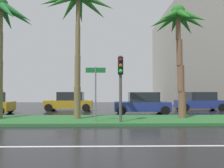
{
  "coord_description": "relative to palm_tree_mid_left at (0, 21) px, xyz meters",
  "views": [
    {
      "loc": [
        1.34,
        -5.24,
        1.83
      ],
      "look_at": [
        1.71,
        13.35,
        2.41
      ],
      "focal_mm": 35.06,
      "sensor_mm": 36.0,
      "label": 1
    }
  ],
  "objects": [
    {
      "name": "car_in_traffic_third",
      "position": [
        9.51,
        3.47,
        -5.39
      ],
      "size": [
        4.3,
        2.02,
        1.72
      ],
      "rotation": [
        0.0,
        0.0,
        3.14
      ],
      "color": "navy",
      "rests_on": "ground_plane"
    },
    {
      "name": "near_lane_divider_stripe",
      "position": [
        5.44,
        -6.56,
        -6.21
      ],
      "size": [
        81.0,
        0.14,
        0.01
      ],
      "primitive_type": "cube",
      "color": "white",
      "rests_on": "ground_plane"
    },
    {
      "name": "car_in_traffic_second",
      "position": [
        3.26,
        6.5,
        -5.39
      ],
      "size": [
        4.3,
        2.02,
        1.72
      ],
      "rotation": [
        0.0,
        0.0,
        3.14
      ],
      "color": "#B28C1E",
      "rests_on": "ground_plane"
    },
    {
      "name": "ground_plane",
      "position": [
        5.44,
        0.44,
        -6.26
      ],
      "size": [
        90.0,
        42.0,
        0.1
      ],
      "primitive_type": "cube",
      "color": "black"
    },
    {
      "name": "street_name_sign",
      "position": [
        6.12,
        -1.74,
        -4.13
      ],
      "size": [
        1.1,
        0.08,
        3.0
      ],
      "color": "slate",
      "rests_on": "median_strip"
    },
    {
      "name": "traffic_signal_median_right",
      "position": [
        7.48,
        -1.92,
        -3.58
      ],
      "size": [
        0.28,
        0.43,
        3.6
      ],
      "color": "#4C4C47",
      "rests_on": "median_strip"
    },
    {
      "name": "car_in_traffic_fourth",
      "position": [
        15.4,
        6.41,
        -5.39
      ],
      "size": [
        4.3,
        2.02,
        1.72
      ],
      "rotation": [
        0.0,
        0.0,
        3.14
      ],
      "color": "navy",
      "rests_on": "ground_plane"
    },
    {
      "name": "median_strip",
      "position": [
        5.44,
        -0.56,
        -6.14
      ],
      "size": [
        85.5,
        4.0,
        0.15
      ],
      "primitive_type": "cube",
      "color": "#2D6B33",
      "rests_on": "ground_plane"
    },
    {
      "name": "palm_tree_centre_left",
      "position": [
        4.92,
        -0.24,
        0.78
      ],
      "size": [
        4.74,
        4.65,
        8.23
      ],
      "color": "olive",
      "rests_on": "median_strip"
    },
    {
      "name": "palm_tree_mid_left",
      "position": [
        0.0,
        0.0,
        0.0
      ],
      "size": [
        4.4,
        4.41,
        7.64
      ],
      "color": "brown",
      "rests_on": "median_strip"
    },
    {
      "name": "palm_tree_centre",
      "position": [
        11.27,
        -0.21,
        -0.36
      ],
      "size": [
        3.79,
        3.81,
        7.1
      ],
      "color": "brown",
      "rests_on": "median_strip"
    },
    {
      "name": "building_far_right",
      "position": [
        25.02,
        21.28,
        0.69
      ],
      "size": [
        19.0,
        14.19,
        13.81
      ],
      "color": "gray",
      "rests_on": "ground_plane"
    }
  ]
}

